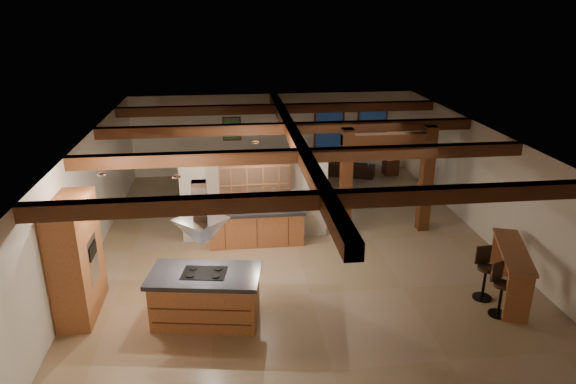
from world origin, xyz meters
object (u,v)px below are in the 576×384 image
dining_table (290,192)px  bar_counter (511,265)px  kitchen_island (206,296)px  sofa (348,168)px

dining_table → bar_counter: bar_counter is taller
kitchen_island → sofa: bearing=60.7°
kitchen_island → bar_counter: bar_counter is taller
bar_counter → dining_table: bearing=122.8°
kitchen_island → dining_table: size_ratio=1.30×
kitchen_island → bar_counter: size_ratio=1.05×
sofa → bar_counter: bar_counter is taller
kitchen_island → sofa: kitchen_island is taller
kitchen_island → sofa: size_ratio=1.21×
sofa → bar_counter: bearing=120.9°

